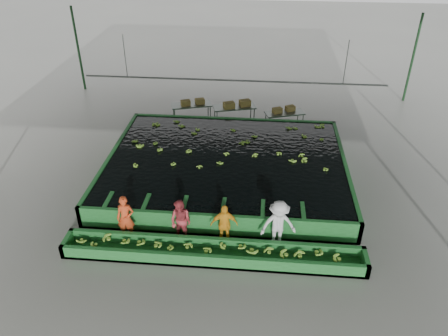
# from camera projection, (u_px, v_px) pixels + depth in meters

# --- Properties ---
(ground) EXTENTS (80.00, 80.00, 0.00)m
(ground) POSITION_uv_depth(u_px,v_px,m) (223.00, 196.00, 17.52)
(ground) COLOR slate
(ground) RESTS_ON ground
(shed_roof) EXTENTS (20.00, 22.00, 0.04)m
(shed_roof) POSITION_uv_depth(u_px,v_px,m) (223.00, 76.00, 14.89)
(shed_roof) COLOR slate
(shed_roof) RESTS_ON shed_posts
(shed_posts) EXTENTS (20.00, 22.00, 5.00)m
(shed_posts) POSITION_uv_depth(u_px,v_px,m) (223.00, 141.00, 16.21)
(shed_posts) COLOR #18391C
(shed_posts) RESTS_ON ground
(flotation_tank) EXTENTS (10.00, 8.00, 0.90)m
(flotation_tank) POSITION_uv_depth(u_px,v_px,m) (226.00, 167.00, 18.56)
(flotation_tank) COLOR #1D6227
(flotation_tank) RESTS_ON ground
(tank_water) EXTENTS (9.70, 7.70, 0.00)m
(tank_water) POSITION_uv_depth(u_px,v_px,m) (226.00, 159.00, 18.35)
(tank_water) COLOR black
(tank_water) RESTS_ON flotation_tank
(sorting_trough) EXTENTS (10.00, 1.00, 0.50)m
(sorting_trough) POSITION_uv_depth(u_px,v_px,m) (212.00, 253.00, 14.34)
(sorting_trough) COLOR #1D6227
(sorting_trough) RESTS_ON ground
(cableway_rail) EXTENTS (0.08, 0.08, 14.00)m
(cableway_rail) POSITION_uv_depth(u_px,v_px,m) (233.00, 80.00, 20.18)
(cableway_rail) COLOR #59605B
(cableway_rail) RESTS_ON shed_roof
(rail_hanger_left) EXTENTS (0.04, 0.04, 2.00)m
(rail_hanger_left) POSITION_uv_depth(u_px,v_px,m) (125.00, 56.00, 20.05)
(rail_hanger_left) COLOR #59605B
(rail_hanger_left) RESTS_ON shed_roof
(rail_hanger_right) EXTENTS (0.04, 0.04, 2.00)m
(rail_hanger_right) POSITION_uv_depth(u_px,v_px,m) (346.00, 63.00, 19.26)
(rail_hanger_right) COLOR #59605B
(rail_hanger_right) RESTS_ON shed_roof
(worker_a) EXTENTS (0.64, 0.45, 1.68)m
(worker_a) POSITION_uv_depth(u_px,v_px,m) (126.00, 218.00, 14.95)
(worker_a) COLOR #CC411B
(worker_a) RESTS_ON ground
(worker_b) EXTENTS (0.99, 0.90, 1.65)m
(worker_b) POSITION_uv_depth(u_px,v_px,m) (181.00, 222.00, 14.81)
(worker_b) COLOR #A7343A
(worker_b) RESTS_ON ground
(worker_c) EXTENTS (0.98, 0.52, 1.59)m
(worker_c) POSITION_uv_depth(u_px,v_px,m) (224.00, 225.00, 14.71)
(worker_c) COLOR #F4A620
(worker_c) RESTS_ON ground
(worker_d) EXTENTS (1.30, 0.90, 1.85)m
(worker_d) POSITION_uv_depth(u_px,v_px,m) (278.00, 225.00, 14.50)
(worker_d) COLOR silver
(worker_d) RESTS_ON ground
(packing_table_left) EXTENTS (2.24, 1.39, 0.95)m
(packing_table_left) POSITION_uv_depth(u_px,v_px,m) (192.00, 112.00, 23.21)
(packing_table_left) COLOR #59605B
(packing_table_left) RESTS_ON ground
(packing_table_mid) EXTENTS (2.32, 1.42, 0.99)m
(packing_table_mid) POSITION_uv_depth(u_px,v_px,m) (234.00, 115.00, 22.90)
(packing_table_mid) COLOR #59605B
(packing_table_mid) RESTS_ON ground
(packing_table_right) EXTENTS (2.11, 1.35, 0.89)m
(packing_table_right) POSITION_uv_depth(u_px,v_px,m) (284.00, 120.00, 22.44)
(packing_table_right) COLOR #59605B
(packing_table_right) RESTS_ON ground
(box_stack_left) EXTENTS (1.28, 0.78, 0.27)m
(box_stack_left) POSITION_uv_depth(u_px,v_px,m) (193.00, 104.00, 22.93)
(box_stack_left) COLOR brown
(box_stack_left) RESTS_ON packing_table_left
(box_stack_mid) EXTENTS (1.46, 0.95, 0.31)m
(box_stack_mid) POSITION_uv_depth(u_px,v_px,m) (237.00, 107.00, 22.57)
(box_stack_mid) COLOR brown
(box_stack_mid) RESTS_ON packing_table_mid
(box_stack_right) EXTENTS (1.22, 0.82, 0.26)m
(box_stack_right) POSITION_uv_depth(u_px,v_px,m) (284.00, 112.00, 22.29)
(box_stack_right) COLOR brown
(box_stack_right) RESTS_ON packing_table_right
(floating_bananas) EXTENTS (8.76, 5.97, 0.12)m
(floating_bananas) POSITION_uv_depth(u_px,v_px,m) (228.00, 149.00, 19.02)
(floating_bananas) COLOR #73AA31
(floating_bananas) RESTS_ON tank_water
(trough_bananas) EXTENTS (9.18, 0.61, 0.12)m
(trough_bananas) POSITION_uv_depth(u_px,v_px,m) (212.00, 249.00, 14.26)
(trough_bananas) COLOR #73AA31
(trough_bananas) RESTS_ON sorting_trough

